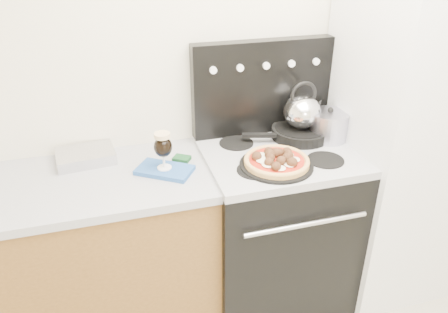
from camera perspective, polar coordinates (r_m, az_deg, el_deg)
name	(u,v)px	position (r m, az deg, el deg)	size (l,w,h in m)	color
room_shell	(376,186)	(1.36, 19.28, -3.71)	(3.52, 3.01, 2.52)	#B2AA92
base_cabinet	(67,265)	(2.38, -19.87, -13.14)	(1.45, 0.60, 0.86)	brown
countertop	(50,188)	(2.13, -21.79, -3.87)	(1.48, 0.63, 0.04)	#A3A3AB
stove_body	(274,228)	(2.48, 6.56, -9.29)	(0.76, 0.65, 0.88)	black
cooktop	(279,155)	(2.23, 7.19, 0.18)	(0.76, 0.65, 0.04)	#ADADB2
backguard	(262,87)	(2.36, 4.98, 9.00)	(0.76, 0.08, 0.50)	black
fridge	(402,132)	(2.54, 22.25, 2.97)	(0.64, 0.68, 1.90)	silver
foil_sheet	(86,156)	(2.25, -17.62, 0.06)	(0.27, 0.20, 0.05)	silver
oven_mitt	(165,170)	(2.08, -7.76, -1.77)	(0.26, 0.15, 0.02)	#2856A1
beer_glass	(163,151)	(2.03, -7.94, 0.76)	(0.09, 0.09, 0.18)	black
pizza_pan	(276,165)	(2.09, 6.86, -1.09)	(0.35, 0.35, 0.01)	black
pizza	(277,160)	(2.07, 6.90, -0.42)	(0.31, 0.31, 0.04)	gold
skillet	(300,133)	(2.38, 9.92, 3.09)	(0.31, 0.31, 0.05)	black
tea_kettle	(302,109)	(2.33, 10.19, 6.11)	(0.20, 0.20, 0.22)	silver
stock_pot	(329,127)	(2.38, 13.50, 3.81)	(0.20, 0.20, 0.14)	#B3B1C5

